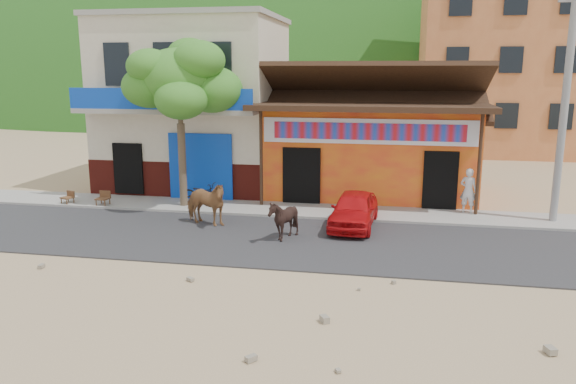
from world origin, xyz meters
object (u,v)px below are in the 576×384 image
(tree, at_px, (181,124))
(cafe_chair_right, at_px, (102,192))
(cafe_chair_left, at_px, (67,192))
(cow_tan, at_px, (205,203))
(red_car, at_px, (354,209))
(scooter, at_px, (202,194))
(pedestrian, at_px, (468,191))
(utility_pole, at_px, (565,98))
(cow_dark, at_px, (283,220))

(tree, relative_size, cafe_chair_right, 6.45)
(cafe_chair_left, bearing_deg, cow_tan, 4.47)
(red_car, distance_m, scooter, 5.94)
(cow_tan, distance_m, cafe_chair_right, 4.81)
(scooter, xyz_separation_m, cafe_chair_right, (-3.59, -0.70, 0.05))
(cow_tan, relative_size, scooter, 1.09)
(scooter, distance_m, cafe_chair_right, 3.66)
(cow_tan, xyz_separation_m, pedestrian, (8.57, 2.88, 0.14))
(utility_pole, bearing_deg, cow_dark, -157.57)
(cow_tan, relative_size, cafe_chair_right, 1.86)
(tree, distance_m, pedestrian, 10.39)
(cow_tan, height_order, cafe_chair_left, cow_tan)
(tree, xyz_separation_m, cafe_chair_right, (-2.96, -0.50, -2.53))
(utility_pole, distance_m, red_car, 7.54)
(red_car, bearing_deg, tree, 171.13)
(pedestrian, bearing_deg, utility_pole, -169.11)
(tree, height_order, scooter, tree)
(cow_dark, height_order, cafe_chair_right, cow_dark)
(scooter, xyz_separation_m, cafe_chair_left, (-5.03, -0.70, 0.00))
(cafe_chair_left, bearing_deg, cow_dark, 2.19)
(cafe_chair_right, bearing_deg, cow_dark, -18.62)
(cafe_chair_left, relative_size, cafe_chair_right, 0.90)
(utility_pole, xyz_separation_m, pedestrian, (-2.67, 0.55, -3.21))
(utility_pole, relative_size, cow_tan, 4.62)
(tree, distance_m, red_car, 6.97)
(cow_tan, bearing_deg, utility_pole, -59.26)
(tree, relative_size, scooter, 3.79)
(cow_dark, relative_size, scooter, 0.79)
(cafe_chair_left, bearing_deg, scooter, 27.70)
(red_car, xyz_separation_m, pedestrian, (3.79, 2.21, 0.30))
(cow_dark, distance_m, scooter, 5.11)
(red_car, distance_m, pedestrian, 4.40)
(cow_dark, height_order, cafe_chair_left, cow_dark)
(pedestrian, bearing_deg, scooter, 25.77)
(scooter, height_order, cafe_chair_right, cafe_chair_right)
(red_car, bearing_deg, scooter, 167.86)
(utility_pole, bearing_deg, cafe_chair_left, -177.67)
(tree, height_order, cow_dark, tree)
(tree, bearing_deg, cafe_chair_right, -170.42)
(utility_pole, bearing_deg, tree, -179.10)
(utility_pole, height_order, scooter, utility_pole)
(cow_tan, bearing_deg, cafe_chair_right, 89.23)
(cow_dark, xyz_separation_m, cafe_chair_left, (-8.78, 2.78, -0.13))
(pedestrian, xyz_separation_m, cafe_chair_left, (-14.53, -1.25, -0.37))
(cow_tan, bearing_deg, cow_dark, -93.15)
(tree, relative_size, utility_pole, 0.75)
(cow_tan, distance_m, red_car, 4.83)
(scooter, bearing_deg, utility_pole, -78.11)
(cow_tan, bearing_deg, red_car, -63.03)
(utility_pole, distance_m, scooter, 12.69)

